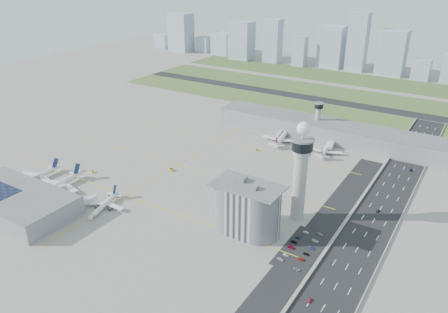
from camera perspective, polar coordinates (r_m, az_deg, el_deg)
The scene contains 62 objects.
ground at distance 309.82m, azimuth -3.46°, elevation -4.79°, with size 1000.00×1000.00×0.00m, color #9C9991.
grass_strip_0 at distance 501.95m, azimuth 9.71°, elevation 6.50°, with size 480.00×50.00×0.08m, color #506931.
grass_strip_1 at distance 569.38m, azimuth 12.72°, elevation 8.37°, with size 480.00×60.00×0.08m, color #49632E.
grass_strip_2 at distance 643.15m, azimuth 15.25°, elevation 9.91°, with size 480.00×70.00×0.08m, color #465D2C.
runway at distance 534.96m, azimuth 11.29°, elevation 7.48°, with size 480.00×22.00×0.10m, color black.
highway at distance 269.24m, azimuth 17.33°, elevation -10.90°, with size 28.00×500.00×0.10m, color black.
barrier_left at distance 271.60m, azimuth 14.49°, elevation -10.04°, with size 0.60×500.00×1.20m, color #9E9E99.
barrier_right at distance 266.97m, azimuth 20.27°, elevation -11.56°, with size 0.60×500.00×1.20m, color #9E9E99.
landside_road at distance 266.58m, azimuth 11.50°, elevation -10.58°, with size 18.00×260.00×0.08m, color black.
parking_lot at distance 257.82m, azimuth 10.08°, elevation -11.79°, with size 20.00×44.00×0.10m, color black.
taxiway_line_h_0 at distance 313.23m, azimuth -12.67°, elevation -5.04°, with size 260.00×0.60×0.01m, color yellow.
taxiway_line_h_1 at distance 352.70m, azimuth -5.95°, elevation -1.08°, with size 260.00×0.60×0.01m, color yellow.
taxiway_line_h_2 at distance 397.35m, azimuth -0.67°, elevation 2.05°, with size 260.00×0.60×0.01m, color yellow.
taxiway_line_v at distance 352.70m, azimuth -5.95°, elevation -1.08°, with size 0.60×260.00×0.01m, color yellow.
control_tower at distance 269.20m, azimuth 9.97°, elevation -1.46°, with size 14.00×14.00×64.50m.
secondary_tower at distance 412.60m, azimuth 12.16°, elevation 5.13°, with size 8.60×8.60×31.90m.
admin_building at distance 261.88m, azimuth 3.02°, elevation -6.78°, with size 42.00×24.00×33.50m.
terminal_pier at distance 411.40m, azimuth 13.23°, elevation 3.35°, with size 210.00×32.00×15.80m.
near_terminal at distance 317.44m, azimuth -25.65°, elevation -5.29°, with size 84.00×42.00×13.00m.
airplane_near_a at distance 352.06m, azimuth -23.41°, elevation -2.11°, with size 40.78×34.66×11.42m, color white, non-canonical shape.
airplane_near_b at distance 333.19m, azimuth -20.96°, elevation -3.10°, with size 43.60×37.06×12.21m, color white, non-canonical shape.
airplane_near_c at distance 299.21m, azimuth -15.47°, elevation -5.79°, with size 34.29×29.15×9.60m, color white, non-canonical shape.
airplane_far_a at distance 397.65m, azimuth 7.58°, elevation 2.77°, with size 42.62×36.22×11.93m, color white, non-canonical shape.
airplane_far_b at distance 380.45m, azimuth 13.14°, elevation 1.16°, with size 36.00×30.60×10.08m, color white, non-canonical shape.
jet_bridge_near_0 at distance 347.82m, azimuth -25.00°, elevation -3.26°, with size 14.00×3.00×5.70m, color silver, non-canonical shape.
jet_bridge_near_1 at distance 324.85m, azimuth -22.01°, elevation -4.65°, with size 14.00×3.00×5.70m, color silver, non-canonical shape.
jet_bridge_near_2 at distance 303.10m, azimuth -18.57°, elevation -6.23°, with size 14.00×3.00×5.70m, color silver, non-canonical shape.
jet_bridge_far_0 at distance 412.02m, azimuth 7.44°, elevation 3.09°, with size 14.00×3.00×5.70m, color silver, non-canonical shape.
jet_bridge_far_1 at distance 395.60m, azimuth 14.00°, elevation 1.63°, with size 14.00×3.00×5.70m, color silver, non-canonical shape.
tug_0 at distance 345.06m, azimuth -20.31°, elevation -3.01°, with size 2.11×3.07×1.78m, color yellow, non-canonical shape.
tug_1 at distance 352.83m, azimuth -16.79°, elevation -1.89°, with size 2.05×2.98×1.73m, color yellow, non-canonical shape.
tug_2 at distance 313.15m, azimuth -14.73°, elevation -5.09°, with size 2.12×3.08×1.79m, color gold, non-canonical shape.
tug_3 at distance 343.39m, azimuth -6.90°, elevation -1.68°, with size 2.42×3.51×2.04m, color #E6BE01, non-canonical shape.
tug_4 at distance 376.88m, azimuth 4.34°, elevation 0.84°, with size 1.96×2.86×1.66m, color gold, non-canonical shape.
tug_5 at distance 379.13m, azimuth 10.08°, elevation 0.68°, with size 2.27×3.31×1.92m, color gold, non-canonical shape.
car_lot_0 at distance 247.48m, azimuth 7.36°, elevation -13.15°, with size 1.51×3.75×1.28m, color silver.
car_lot_1 at distance 250.96m, azimuth 8.09°, elevation -12.61°, with size 1.22×3.50×1.15m, color #929DA5.
car_lot_2 at distance 257.22m, azimuth 8.79°, elevation -11.63°, with size 2.01×4.36×1.21m, color maroon.
car_lot_3 at distance 261.76m, azimuth 9.13°, elevation -10.95°, with size 1.62×3.98×1.15m, color black.
car_lot_4 at distance 265.77m, azimuth 9.67°, elevation -10.39°, with size 1.38×3.43×1.17m, color navy.
car_lot_5 at distance 271.13m, azimuth 10.65°, elevation -9.71°, with size 1.18×3.38×1.11m, color #AEB0C2.
car_lot_6 at distance 241.94m, azimuth 9.48°, elevation -14.33°, with size 1.87×4.05×1.13m, color #999999.
car_lot_7 at distance 249.22m, azimuth 10.09°, elevation -13.08°, with size 1.56×3.85×1.12m, color #AF1C14.
car_lot_8 at distance 253.54m, azimuth 10.70°, elevation -12.39°, with size 1.38×3.43×1.17m, color black.
car_lot_9 at distance 258.65m, azimuth 11.33°, elevation -11.62°, with size 1.25×3.59×1.18m, color navy.
car_lot_10 at distance 264.70m, azimuth 11.82°, elevation -10.74°, with size 2.00×4.34×1.21m, color silver.
car_lot_11 at distance 270.94m, azimuth 12.48°, elevation -9.90°, with size 1.80×4.43×1.28m, color gray.
car_hw_0 at distance 225.05m, azimuth 11.14°, elevation -17.96°, with size 1.39×3.46×1.18m, color #B01D39.
car_hw_1 at distance 304.28m, azimuth 19.44°, elevation -6.73°, with size 1.27×3.66×1.20m, color black.
car_hw_2 at distance 370.89m, azimuth 23.29°, elevation -1.64°, with size 2.08×4.52×1.26m, color #141147.
car_hw_4 at distance 430.71m, azimuth 23.12°, elevation 1.90°, with size 1.33×3.30×1.12m, color gray.
skyline_bldg_0 at distance 847.39m, azimuth -8.01°, elevation 14.72°, with size 24.05×19.24×26.50m, color #9EADC1.
skyline_bldg_1 at distance 812.41m, azimuth -5.65°, elevation 15.83°, with size 37.63×30.10×65.60m, color #9EADC1.
skyline_bldg_2 at distance 802.15m, azimuth -2.68°, elevation 14.40°, with size 22.81×18.25×26.79m, color #9EADC1.
skyline_bldg_3 at distance 781.18m, azimuth -0.23°, elevation 14.54°, with size 32.30×25.84×36.93m, color #9EADC1.
skyline_bldg_4 at distance 741.08m, azimuth 2.33°, elevation 14.91°, with size 35.81×28.65×60.36m, color #9EADC1.
skyline_bldg_5 at distance 719.37m, azimuth 6.40°, elevation 14.77°, with size 25.49×20.39×66.89m, color #9EADC1.
skyline_bldg_6 at distance 700.54m, azimuth 9.87°, elevation 13.41°, with size 20.04×16.03×45.20m, color #9EADC1.
skyline_bldg_7 at distance 701.80m, azimuth 13.88°, elevation 13.76°, with size 35.76×28.61×61.22m, color #9EADC1.
skyline_bldg_8 at distance 683.44m, azimuth 17.07°, elevation 14.10°, with size 26.33×21.06×83.39m, color #9EADC1.
skyline_bldg_9 at distance 674.67m, azimuth 21.09°, elevation 12.51°, with size 36.96×29.57×62.11m, color #9EADC1.
skyline_bldg_10 at distance 662.66m, azimuth 24.35°, elevation 10.27°, with size 23.01×18.41×27.75m, color #9EADC1.
Camera 1 is at (159.61, -219.05, 150.11)m, focal length 35.00 mm.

